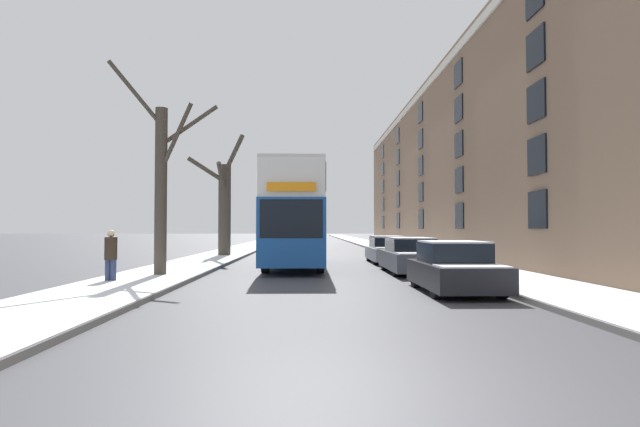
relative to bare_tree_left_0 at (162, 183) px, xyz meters
The scene contains 12 objects.
ground_plane 14.00m from the bare_tree_left_0, 64.86° to the right, with size 320.00×320.00×0.00m, color #424247.
sidewalk_left 40.83m from the bare_tree_left_0, 90.32° to the left, with size 3.10×130.00×0.16m.
sidewalk_right 42.49m from the bare_tree_left_0, 73.86° to the left, with size 3.10×130.00×0.16m.
terrace_facade_right 25.77m from the bare_tree_left_0, 45.95° to the left, with size 9.10×52.09×12.11m.
bare_tree_left_0 is the anchor object (origin of this frame).
bare_tree_left_1 12.54m from the bare_tree_left_0, 89.69° to the left, with size 3.62×3.62×7.10m.
double_decker_bus 6.94m from the bare_tree_left_0, 49.01° to the left, with size 2.52×10.06×4.43m.
parked_car_0 10.27m from the bare_tree_left_0, 22.95° to the right, with size 1.87×3.93×1.41m.
parked_car_1 9.72m from the bare_tree_left_0, 12.27° to the left, with size 1.89×4.52×1.40m.
parked_car_2 12.32m from the bare_tree_left_0, 40.58° to the left, with size 1.76×4.43×1.37m.
oncoming_van 18.47m from the bare_tree_left_0, 80.81° to the left, with size 2.01×5.41×2.45m.
pedestrian_left_sidewalk 3.27m from the bare_tree_left_0, 114.90° to the right, with size 0.37×0.37×1.71m.
Camera 1 is at (-0.66, -5.16, 1.76)m, focal length 28.00 mm.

